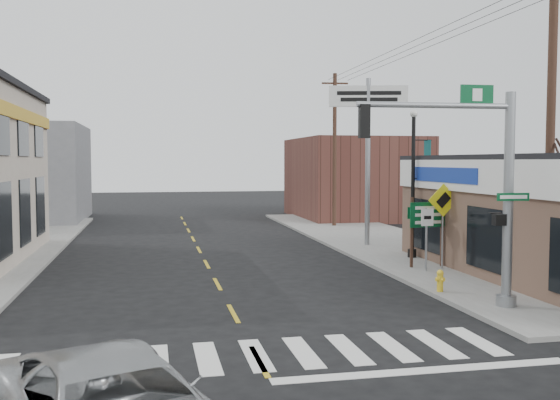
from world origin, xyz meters
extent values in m
plane|color=black|center=(0.00, 0.00, 0.00)|extent=(140.00, 140.00, 0.00)
cube|color=slate|center=(9.00, 13.00, 0.07)|extent=(6.00, 38.00, 0.13)
cube|color=gold|center=(0.00, 8.00, 0.01)|extent=(0.12, 56.00, 0.01)
cube|color=silver|center=(0.00, 0.40, 0.01)|extent=(11.00, 2.20, 0.01)
cube|color=#532E26|center=(12.00, 30.00, 2.80)|extent=(8.00, 10.00, 5.60)
cube|color=slate|center=(-11.00, 32.00, 3.20)|extent=(9.00, 10.00, 6.40)
cylinder|color=gray|center=(7.20, 2.83, 2.97)|extent=(0.27, 0.27, 5.69)
cylinder|color=gray|center=(5.11, 2.83, 5.44)|extent=(4.17, 0.15, 0.15)
cube|color=black|center=(3.23, 2.83, 5.01)|extent=(0.27, 0.21, 0.85)
cube|color=#084723|center=(7.20, 2.61, 3.07)|extent=(0.90, 0.04, 0.21)
cube|color=#084723|center=(6.25, 2.83, 5.72)|extent=(0.90, 0.05, 0.52)
cube|color=black|center=(6.95, 2.78, 2.45)|extent=(0.30, 0.25, 0.30)
cube|color=#432A1F|center=(7.21, 9.05, 1.41)|extent=(0.09, 0.09, 2.56)
cube|color=#432A1F|center=(8.40, 9.05, 1.41)|extent=(0.09, 0.09, 2.56)
cube|color=#115031|center=(7.80, 8.99, 2.05)|extent=(1.46, 0.05, 0.92)
cylinder|color=yellow|center=(6.30, 4.89, 0.39)|extent=(0.19, 0.19, 0.52)
sphere|color=yellow|center=(6.30, 4.89, 0.68)|extent=(0.21, 0.21, 0.21)
cylinder|color=gray|center=(8.20, 8.61, 1.54)|extent=(0.07, 0.07, 2.81)
cube|color=yellow|center=(8.20, 8.58, 2.60)|extent=(1.19, 0.03, 1.19)
cylinder|color=black|center=(8.20, 11.26, 2.98)|extent=(0.15, 0.15, 5.70)
sphere|color=silver|center=(8.20, 11.26, 5.88)|extent=(0.31, 0.31, 0.31)
cube|color=#105051|center=(8.80, 11.26, 4.08)|extent=(0.02, 0.60, 1.53)
cylinder|color=gray|center=(7.71, 15.25, 3.96)|extent=(0.23, 0.23, 7.66)
cube|color=silver|center=(7.71, 15.25, 6.97)|extent=(3.60, 0.18, 0.96)
ellipsoid|color=#1A3A1B|center=(10.32, 4.94, 0.65)|extent=(1.39, 1.39, 1.04)
ellipsoid|color=black|center=(10.63, 7.39, 0.54)|extent=(1.11, 1.11, 0.83)
cylinder|color=#3F341D|center=(9.07, 3.78, 4.94)|extent=(0.25, 0.25, 9.62)
cylinder|color=#3A281D|center=(8.69, 23.83, 4.67)|extent=(0.24, 0.24, 9.08)
cube|color=#3A281D|center=(8.69, 23.83, 8.61)|extent=(1.58, 0.10, 0.10)
camera|label=1|loc=(-2.07, -12.08, 4.01)|focal=40.00mm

